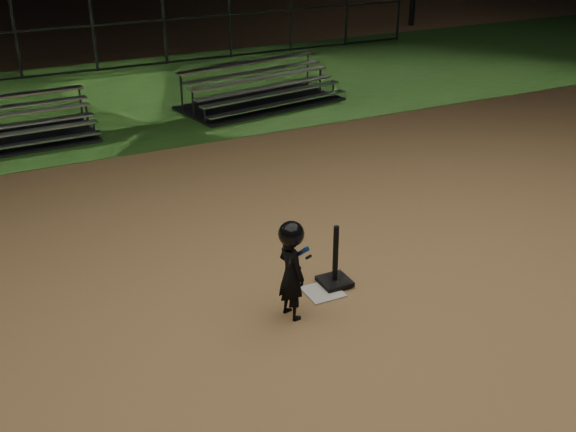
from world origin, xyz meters
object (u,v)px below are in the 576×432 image
at_px(home_plate, 323,292).
at_px(batting_tee, 335,273).
at_px(child_batter, 291,267).
at_px(bleacher_right, 261,97).
at_px(bleacher_left, 4,136).

relative_size(home_plate, batting_tee, 0.55).
relative_size(child_batter, bleacher_right, 0.31).
distance_m(home_plate, bleacher_right, 8.43).
bearing_deg(batting_tee, home_plate, -155.55).
xyz_separation_m(child_batter, bleacher_left, (-2.40, 7.96, -0.48)).
xyz_separation_m(batting_tee, child_batter, (-0.82, -0.38, 0.48)).
xyz_separation_m(bleacher_left, bleacher_right, (5.72, 0.29, 0.01)).
height_order(home_plate, bleacher_left, bleacher_left).
relative_size(batting_tee, bleacher_left, 0.23).
distance_m(batting_tee, child_batter, 1.02).
distance_m(batting_tee, bleacher_left, 8.23).
bearing_deg(child_batter, batting_tee, -76.40).
distance_m(bleacher_left, bleacher_right, 5.73).
height_order(bleacher_left, bleacher_right, bleacher_right).
bearing_deg(home_plate, child_batter, -154.60).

